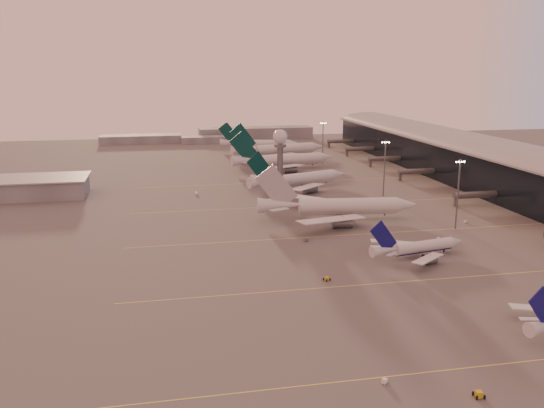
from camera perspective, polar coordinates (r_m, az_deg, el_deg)
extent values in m
plane|color=#535050|center=(145.75, 8.92, -9.43)|extent=(700.00, 700.00, 0.00)
cube|color=#F2E055|center=(166.23, 17.55, -6.98)|extent=(180.00, 0.25, 0.02)
cube|color=#F2E055|center=(204.60, 11.54, -2.79)|extent=(180.00, 0.25, 0.02)
cube|color=#F2E055|center=(245.23, 7.50, 0.07)|extent=(180.00, 0.25, 0.02)
cube|color=#F2E055|center=(291.89, 4.36, 2.30)|extent=(180.00, 0.25, 0.02)
cube|color=black|center=(286.48, 21.86, 2.98)|extent=(36.00, 360.00, 18.00)
cylinder|color=gray|center=(285.13, 22.02, 4.76)|extent=(10.08, 360.00, 10.08)
cube|color=gray|center=(285.10, 22.02, 4.80)|extent=(40.00, 362.00, 0.80)
cylinder|color=#56585D|center=(253.67, 19.76, 0.88)|extent=(22.00, 2.80, 2.80)
cube|color=#56585D|center=(249.18, 17.75, 0.27)|extent=(1.20, 1.20, 4.40)
cylinder|color=#56585D|center=(301.96, 14.35, 3.16)|extent=(22.00, 2.80, 2.80)
cube|color=#56585D|center=(298.20, 12.59, 2.68)|extent=(1.20, 1.20, 4.40)
cylinder|color=#56585D|center=(339.74, 11.32, 4.43)|extent=(22.00, 2.80, 2.80)
cube|color=#56585D|center=(336.40, 9.72, 4.01)|extent=(1.20, 1.20, 4.40)
cylinder|color=#56585D|center=(378.41, 8.89, 5.43)|extent=(22.00, 2.80, 2.80)
cube|color=#56585D|center=(375.42, 7.43, 5.06)|extent=(1.20, 1.20, 4.40)
cylinder|color=#56585D|center=(415.84, 6.99, 6.20)|extent=(22.00, 2.80, 2.80)
cube|color=#56585D|center=(413.12, 5.66, 5.87)|extent=(1.20, 1.20, 4.40)
cylinder|color=#56585D|center=(255.29, 0.80, 3.24)|extent=(2.60, 2.60, 22.00)
cylinder|color=#56585D|center=(253.50, 0.81, 5.80)|extent=(5.20, 5.20, 1.20)
sphere|color=silver|center=(253.01, 0.82, 6.67)|extent=(6.40, 6.40, 6.40)
cylinder|color=#56585D|center=(252.60, 0.82, 7.51)|extent=(0.16, 0.16, 2.00)
cylinder|color=#56585D|center=(212.45, 17.93, 0.90)|extent=(0.56, 0.56, 25.00)
cube|color=#56585D|center=(210.31, 18.17, 4.09)|extent=(3.60, 0.25, 0.25)
sphere|color=#FFEABF|center=(209.64, 17.80, 3.98)|extent=(0.56, 0.56, 0.56)
sphere|color=#FFEABF|center=(210.12, 18.04, 3.99)|extent=(0.56, 0.56, 0.56)
sphere|color=#FFEABF|center=(210.61, 18.28, 3.99)|extent=(0.56, 0.56, 0.56)
sphere|color=#FFEABF|center=(211.11, 18.51, 3.99)|extent=(0.56, 0.56, 0.56)
cylinder|color=#56585D|center=(258.88, 11.08, 3.47)|extent=(0.56, 0.56, 25.00)
cube|color=#56585D|center=(257.13, 11.20, 6.10)|extent=(3.60, 0.25, 0.25)
sphere|color=#FFEABF|center=(256.61, 10.89, 6.01)|extent=(0.56, 0.56, 0.56)
sphere|color=#FFEABF|center=(256.99, 11.09, 6.01)|extent=(0.56, 0.56, 0.56)
sphere|color=#FFEABF|center=(257.37, 11.30, 6.01)|extent=(0.56, 0.56, 0.56)
sphere|color=#FFEABF|center=(257.75, 11.51, 6.02)|extent=(0.56, 0.56, 0.56)
cylinder|color=#56585D|center=(342.26, 5.05, 6.06)|extent=(0.56, 0.56, 25.00)
cube|color=#56585D|center=(340.93, 5.09, 8.06)|extent=(3.60, 0.25, 0.25)
sphere|color=#FFEABF|center=(340.55, 4.85, 7.99)|extent=(0.56, 0.56, 0.56)
sphere|color=#FFEABF|center=(340.83, 5.01, 7.99)|extent=(0.56, 0.56, 0.56)
sphere|color=#FFEABF|center=(341.11, 5.17, 7.99)|extent=(0.56, 0.56, 0.56)
sphere|color=#FFEABF|center=(341.39, 5.34, 7.99)|extent=(0.56, 0.56, 0.56)
cube|color=slate|center=(448.93, -12.89, 6.30)|extent=(60.00, 18.00, 6.00)
cube|color=slate|center=(465.11, -1.65, 7.06)|extent=(90.00, 20.00, 9.00)
cube|color=slate|center=(440.54, -6.37, 6.36)|extent=(40.00, 15.00, 5.00)
cone|color=silver|center=(134.84, 25.28, -11.11)|extent=(8.83, 5.04, 3.37)
cube|color=silver|center=(146.66, 25.22, -9.55)|extent=(14.69, 7.12, 1.06)
cube|color=navy|center=(132.95, 25.34, -9.51)|extent=(9.12, 2.24, 10.05)
cube|color=silver|center=(137.10, 24.08, -10.54)|extent=(4.07, 2.32, 0.22)
cylinder|color=silver|center=(180.87, 14.82, -4.21)|extent=(20.43, 7.33, 3.43)
cylinder|color=navy|center=(181.10, 14.80, -4.44)|extent=(19.84, 6.31, 2.47)
cone|color=silver|center=(188.22, 17.74, -3.71)|extent=(4.50, 4.13, 3.43)
cone|color=silver|center=(172.67, 11.04, -4.69)|extent=(8.96, 5.03, 3.43)
cube|color=silver|center=(171.83, 15.19, -5.38)|extent=(13.41, 11.85, 1.08)
cylinder|color=slate|center=(175.26, 15.40, -5.56)|extent=(4.26, 2.95, 2.23)
cube|color=slate|center=(174.95, 15.42, -5.26)|extent=(0.31, 0.27, 1.37)
cube|color=silver|center=(184.68, 12.00, -3.87)|extent=(14.93, 7.41, 1.08)
cylinder|color=slate|center=(184.97, 12.95, -4.41)|extent=(4.26, 2.95, 2.23)
cube|color=slate|center=(184.68, 12.97, -4.12)|extent=(0.31, 0.27, 1.37)
cube|color=navy|center=(171.19, 10.98, -3.36)|extent=(9.29, 2.16, 10.22)
cube|color=silver|center=(169.61, 11.77, -5.03)|extent=(3.99, 3.53, 0.23)
cube|color=silver|center=(175.74, 10.34, -4.31)|extent=(4.14, 2.40, 0.23)
cylinder|color=black|center=(186.18, 16.65, -4.58)|extent=(0.45, 0.45, 0.90)
cylinder|color=black|center=(182.11, 13.99, -4.79)|extent=(1.06, 0.64, 0.99)
cylinder|color=black|center=(179.12, 14.74, -5.15)|extent=(1.06, 0.64, 0.99)
cylinder|color=silver|center=(218.69, 7.55, -0.48)|extent=(37.65, 10.26, 5.82)
cylinder|color=silver|center=(219.01, 7.54, -0.82)|extent=(36.71, 8.55, 4.19)
cone|color=silver|center=(224.31, 13.11, -0.37)|extent=(7.85, 6.64, 5.82)
cone|color=silver|center=(214.65, 0.64, -0.43)|extent=(16.20, 7.65, 5.82)
cube|color=silver|center=(202.52, 5.92, -1.87)|extent=(27.15, 15.38, 1.73)
cylinder|color=slate|center=(207.44, 6.95, -2.20)|extent=(7.61, 4.62, 3.78)
cube|color=slate|center=(207.09, 6.96, -1.84)|extent=(0.31, 0.27, 2.33)
cube|color=silver|center=(232.09, 4.57, 0.15)|extent=(25.45, 20.37, 1.73)
cylinder|color=slate|center=(229.88, 5.81, -0.62)|extent=(7.61, 4.62, 3.78)
cube|color=slate|center=(229.56, 5.81, -0.29)|extent=(0.31, 0.27, 2.33)
cube|color=#9FA1A6|center=(213.04, 0.44, 1.36)|extent=(16.04, 2.27, 17.26)
cube|color=silver|center=(207.63, 0.73, -0.87)|extent=(7.69, 4.91, 0.23)
cube|color=silver|center=(221.56, 0.40, 0.05)|extent=(7.52, 6.18, 0.23)
cylinder|color=black|center=(222.89, 11.08, -1.30)|extent=(0.47, 0.47, 0.94)
cylinder|color=black|center=(220.92, 6.65, -1.26)|extent=(1.08, 0.59, 1.03)
cylinder|color=black|center=(217.01, 6.86, -1.53)|extent=(1.08, 0.59, 1.03)
cylinder|color=silver|center=(273.50, 3.26, 2.36)|extent=(32.75, 16.15, 5.31)
cylinder|color=silver|center=(273.73, 3.26, 2.12)|extent=(31.63, 14.53, 3.82)
cone|color=silver|center=(284.88, 6.53, 2.74)|extent=(7.79, 7.15, 5.31)
cone|color=silver|center=(261.11, -0.97, 2.00)|extent=(14.78, 9.67, 5.31)
cube|color=silver|center=(258.01, 3.51, 1.47)|extent=(20.14, 21.42, 1.57)
cylinder|color=slate|center=(263.35, 3.82, 1.23)|extent=(7.16, 5.40, 3.45)
cube|color=slate|center=(263.09, 3.82, 1.50)|extent=(0.34, 0.31, 2.12)
cube|color=silver|center=(280.74, 0.29, 2.48)|extent=(24.43, 8.88, 1.57)
cylinder|color=slate|center=(280.54, 1.35, 2.01)|extent=(7.16, 5.40, 3.45)
cube|color=slate|center=(280.30, 1.35, 2.26)|extent=(0.34, 0.31, 2.12)
cube|color=#06312E|center=(259.59, -1.11, 3.35)|extent=(13.84, 5.25, 15.70)
cube|color=silver|center=(255.60, -0.30, 1.78)|extent=(6.15, 6.23, 0.23)
cube|color=silver|center=(266.39, -1.71, 2.25)|extent=(6.59, 3.06, 0.23)
cylinder|color=black|center=(281.28, 5.36, 1.95)|extent=(0.46, 0.46, 0.91)
cylinder|color=black|center=(274.32, 2.56, 1.71)|extent=(1.10, 0.77, 1.01)
cylinder|color=black|center=(271.05, 3.03, 1.56)|extent=(1.10, 0.77, 1.01)
cylinder|color=silver|center=(325.20, 1.78, 4.24)|extent=(37.65, 11.64, 6.00)
cylinder|color=silver|center=(325.42, 1.78, 4.01)|extent=(36.66, 9.87, 4.32)
cone|color=silver|center=(334.04, 5.32, 4.44)|extent=(8.03, 7.03, 6.00)
cone|color=silver|center=(316.27, -2.67, 4.11)|extent=(16.32, 8.32, 6.00)
cube|color=silver|center=(307.71, 1.28, 3.52)|extent=(25.35, 21.19, 1.77)
cylinder|color=slate|center=(313.18, 1.81, 3.23)|extent=(7.71, 4.96, 3.90)
cube|color=slate|center=(312.93, 1.81, 3.49)|extent=(0.35, 0.30, 2.40)
cube|color=silver|center=(336.60, -0.67, 4.38)|extent=(27.55, 14.76, 1.77)
cylinder|color=slate|center=(335.10, 0.28, 3.91)|extent=(7.71, 4.96, 3.90)
cube|color=slate|center=(334.87, 0.28, 4.15)|extent=(0.35, 0.30, 2.40)
cube|color=#06312E|center=(314.96, -2.82, 5.38)|extent=(16.35, 2.89, 17.74)
cube|color=silver|center=(309.41, -2.31, 3.93)|extent=(7.45, 6.33, 0.26)
cube|color=silver|center=(322.95, -3.10, 4.32)|extent=(7.67, 4.70, 0.26)
cylinder|color=black|center=(331.29, 4.05, 3.73)|extent=(0.52, 0.52, 1.03)
cylinder|color=black|center=(326.80, 1.14, 3.64)|extent=(1.20, 0.69, 1.14)
cylinder|color=black|center=(322.63, 1.43, 3.51)|extent=(1.20, 0.69, 1.14)
cylinder|color=silver|center=(366.46, 1.30, 5.31)|extent=(39.06, 13.36, 6.22)
cylinder|color=silver|center=(366.67, 1.30, 5.10)|extent=(37.98, 11.51, 4.48)
cone|color=silver|center=(376.15, 4.53, 5.49)|extent=(8.50, 7.52, 6.22)
cone|color=silver|center=(356.43, -2.76, 5.20)|extent=(17.06, 9.15, 6.22)
cube|color=silver|center=(348.16, 0.92, 4.70)|extent=(25.89, 22.62, 1.84)
cylinder|color=slate|center=(353.89, 1.38, 4.42)|extent=(8.09, 5.38, 4.04)
cube|color=slate|center=(353.66, 1.38, 4.66)|extent=(0.37, 0.32, 2.49)
cube|color=silver|center=(377.91, -1.02, 5.40)|extent=(28.68, 14.47, 1.84)
cylinder|color=slate|center=(376.47, -0.13, 4.97)|extent=(8.09, 5.38, 4.04)
cube|color=slate|center=(376.25, -0.13, 5.20)|extent=(0.37, 0.32, 2.49)
cube|color=#06312E|center=(355.18, -2.90, 6.38)|extent=(16.88, 3.59, 18.41)
cube|color=silver|center=(349.36, -2.39, 5.06)|extent=(7.66, 6.72, 0.27)
cube|color=silver|center=(363.31, -3.20, 5.37)|extent=(7.94, 4.66, 0.27)
cylinder|color=black|center=(373.05, 3.37, 4.84)|extent=(0.54, 0.54, 1.07)
cylinder|color=black|center=(367.96, 0.70, 4.75)|extent=(1.26, 0.75, 1.18)
cylinder|color=black|center=(363.66, 0.99, 4.65)|extent=(1.26, 0.75, 1.18)
cylinder|color=silver|center=(396.17, -0.75, 5.84)|extent=(33.57, 11.31, 5.35)
cylinder|color=silver|center=(396.33, -0.75, 5.67)|extent=(32.64, 9.72, 3.85)
cone|color=silver|center=(396.69, 2.12, 5.84)|extent=(7.29, 6.43, 5.35)
cone|color=silver|center=(396.75, -4.17, 5.91)|extent=(14.65, 7.80, 5.35)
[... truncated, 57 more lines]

